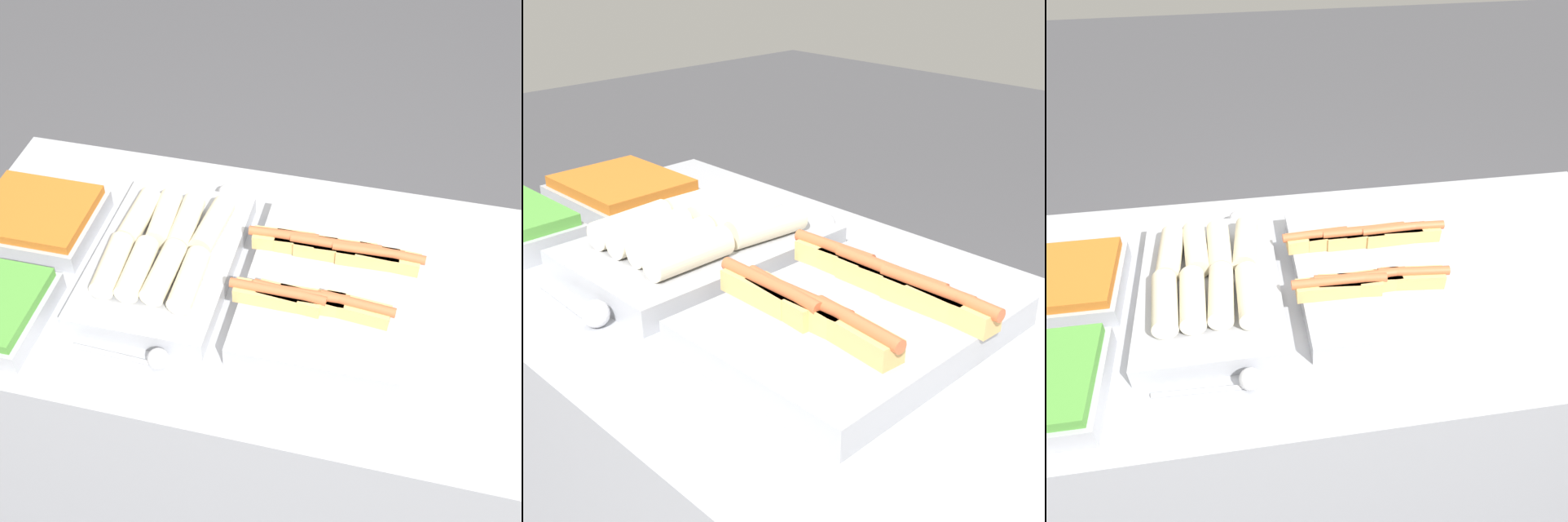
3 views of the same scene
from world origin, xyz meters
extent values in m
cube|color=#A8AAB2|center=(0.00, 0.00, 0.44)|extent=(1.71, 0.82, 0.89)
cube|color=#A8AAB2|center=(0.08, 0.00, 0.91)|extent=(0.37, 0.48, 0.05)
cube|color=tan|center=(0.01, -0.08, 0.96)|extent=(0.15, 0.06, 0.04)
cylinder|color=#CC6038|center=(0.01, -0.08, 0.98)|extent=(0.17, 0.04, 0.02)
cube|color=tan|center=(0.11, 0.09, 0.96)|extent=(0.15, 0.05, 0.04)
cylinder|color=#CC6038|center=(0.11, 0.09, 0.98)|extent=(0.16, 0.03, 0.02)
cube|color=tan|center=(-0.04, 0.09, 0.96)|extent=(0.15, 0.05, 0.04)
cylinder|color=#CC6038|center=(-0.04, 0.09, 0.98)|extent=(0.16, 0.03, 0.02)
cube|color=tan|center=(0.16, 0.08, 0.96)|extent=(0.15, 0.05, 0.04)
cylinder|color=#CC6038|center=(0.16, 0.08, 0.98)|extent=(0.16, 0.03, 0.02)
cube|color=tan|center=(0.21, 0.08, 0.96)|extent=(0.15, 0.05, 0.04)
cylinder|color=#CC6038|center=(0.21, 0.08, 0.98)|extent=(0.16, 0.03, 0.02)
cube|color=tan|center=(0.16, -0.08, 0.96)|extent=(0.15, 0.06, 0.04)
cylinder|color=#CC6038|center=(0.16, -0.08, 0.98)|extent=(0.17, 0.04, 0.02)
cube|color=tan|center=(0.06, -0.08, 0.96)|extent=(0.15, 0.05, 0.04)
cylinder|color=#CC6038|center=(0.06, -0.08, 0.98)|extent=(0.16, 0.03, 0.02)
cube|color=tan|center=(-0.04, -0.09, 0.96)|extent=(0.14, 0.05, 0.04)
cylinder|color=#CC6038|center=(-0.04, -0.09, 0.98)|extent=(0.16, 0.02, 0.02)
cube|color=tan|center=(0.01, 0.09, 0.96)|extent=(0.14, 0.04, 0.04)
cylinder|color=#CC6038|center=(0.01, 0.09, 0.98)|extent=(0.16, 0.02, 0.02)
cube|color=tan|center=(0.06, 0.08, 0.96)|extent=(0.14, 0.04, 0.04)
cylinder|color=#CC6038|center=(0.06, 0.08, 0.98)|extent=(0.16, 0.02, 0.02)
cube|color=#A8AAB2|center=(-0.31, 0.00, 0.91)|extent=(0.32, 0.49, 0.05)
cylinder|color=beige|center=(-0.28, 0.09, 0.97)|extent=(0.06, 0.16, 0.06)
cylinder|color=beige|center=(-0.34, -0.09, 0.97)|extent=(0.06, 0.16, 0.06)
cylinder|color=beige|center=(-0.40, -0.09, 0.97)|extent=(0.07, 0.17, 0.06)
cylinder|color=beige|center=(-0.22, -0.09, 0.97)|extent=(0.06, 0.16, 0.06)
cylinder|color=beige|center=(-0.40, 0.08, 0.97)|extent=(0.06, 0.16, 0.06)
cylinder|color=beige|center=(-0.34, 0.09, 0.97)|extent=(0.07, 0.17, 0.06)
cylinder|color=beige|center=(-0.22, 0.09, 0.97)|extent=(0.07, 0.17, 0.06)
cylinder|color=beige|center=(-0.28, -0.08, 0.97)|extent=(0.06, 0.16, 0.06)
cube|color=#A8AAB2|center=(-0.66, 0.06, 0.91)|extent=(0.29, 0.25, 0.05)
cube|color=#B7601E|center=(-0.66, 0.06, 0.95)|extent=(0.27, 0.23, 0.02)
cylinder|color=silver|center=(-0.33, -0.28, 0.89)|extent=(0.20, 0.02, 0.01)
sphere|color=silver|center=(-0.23, -0.28, 0.91)|extent=(0.05, 0.05, 0.05)
cylinder|color=silver|center=(-0.33, 0.28, 0.89)|extent=(0.20, 0.01, 0.01)
sphere|color=silver|center=(-0.23, 0.28, 0.91)|extent=(0.05, 0.05, 0.05)
camera|label=1|loc=(0.19, -1.12, 2.15)|focal=50.00mm
camera|label=2|loc=(0.72, -0.78, 1.49)|focal=50.00mm
camera|label=3|loc=(-0.22, -0.90, 1.75)|focal=35.00mm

